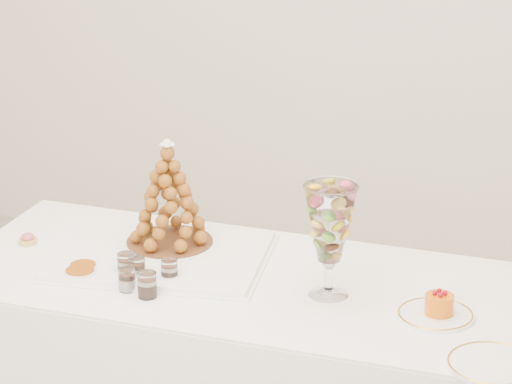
% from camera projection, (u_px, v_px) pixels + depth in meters
% --- Properties ---
extents(lace_tray, '(0.71, 0.57, 0.02)m').
position_uv_depth(lace_tray, '(160.00, 257.00, 3.79)').
color(lace_tray, white).
rests_on(lace_tray, buffet_table).
extents(macaron_vase, '(0.15, 0.15, 0.34)m').
position_uv_depth(macaron_vase, '(330.00, 225.00, 3.48)').
color(macaron_vase, white).
rests_on(macaron_vase, buffet_table).
extents(cake_plate, '(0.22, 0.22, 0.01)m').
position_uv_depth(cake_plate, '(435.00, 315.00, 3.41)').
color(cake_plate, white).
rests_on(cake_plate, buffet_table).
extents(spare_plate, '(0.25, 0.25, 0.01)m').
position_uv_depth(spare_plate, '(493.00, 365.00, 3.14)').
color(spare_plate, white).
rests_on(spare_plate, buffet_table).
extents(pink_tart, '(0.06, 0.06, 0.04)m').
position_uv_depth(pink_tart, '(28.00, 239.00, 3.91)').
color(pink_tart, tan).
rests_on(pink_tart, buffet_table).
extents(verrine_a, '(0.07, 0.07, 0.08)m').
position_uv_depth(verrine_a, '(127.00, 265.00, 3.66)').
color(verrine_a, white).
rests_on(verrine_a, buffet_table).
extents(verrine_b, '(0.06, 0.06, 0.07)m').
position_uv_depth(verrine_b, '(137.00, 269.00, 3.64)').
color(verrine_b, white).
rests_on(verrine_b, buffet_table).
extents(verrine_c, '(0.07, 0.07, 0.07)m').
position_uv_depth(verrine_c, '(169.00, 271.00, 3.63)').
color(verrine_c, white).
rests_on(verrine_c, buffet_table).
extents(verrine_d, '(0.06, 0.06, 0.07)m').
position_uv_depth(verrine_d, '(127.00, 280.00, 3.57)').
color(verrine_d, white).
rests_on(verrine_d, buffet_table).
extents(verrine_e, '(0.07, 0.07, 0.08)m').
position_uv_depth(verrine_e, '(147.00, 285.00, 3.52)').
color(verrine_e, white).
rests_on(verrine_e, buffet_table).
extents(ramekin_back, '(0.09, 0.09, 0.03)m').
position_uv_depth(ramekin_back, '(83.00, 269.00, 3.69)').
color(ramekin_back, white).
rests_on(ramekin_back, buffet_table).
extents(ramekin_front, '(0.10, 0.10, 0.03)m').
position_uv_depth(ramekin_front, '(80.00, 275.00, 3.64)').
color(ramekin_front, white).
rests_on(ramekin_front, buffet_table).
extents(croquembouche, '(0.28, 0.28, 0.34)m').
position_uv_depth(croquembouche, '(168.00, 193.00, 3.81)').
color(croquembouche, brown).
rests_on(croquembouche, lace_tray).
extents(mousse_cake, '(0.08, 0.08, 0.07)m').
position_uv_depth(mousse_cake, '(439.00, 304.00, 3.40)').
color(mousse_cake, '#DE620A').
rests_on(mousse_cake, cake_plate).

